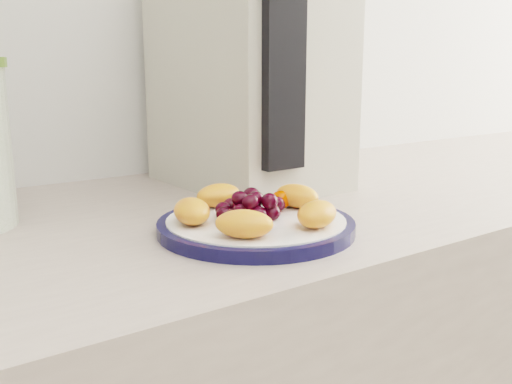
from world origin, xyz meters
TOP-DOWN VIEW (x-y plane):
  - plate_rim at (0.06, 1.06)m, footprint 0.24×0.24m
  - plate_face at (0.06, 1.06)m, footprint 0.22×0.22m
  - appliance_body at (0.21, 1.31)m, footprint 0.23×0.31m
  - appliance_panel at (0.16, 1.15)m, footprint 0.07×0.02m
  - fruit_plate at (0.06, 1.07)m, footprint 0.21×0.20m

SIDE VIEW (x-z plane):
  - plate_rim at x=0.06m, z-range 0.90..0.91m
  - plate_face at x=0.06m, z-range 0.90..0.92m
  - fruit_plate at x=0.06m, z-range 0.91..0.95m
  - appliance_body at x=0.21m, z-range 0.90..1.28m
  - appliance_panel at x=0.16m, z-range 0.95..1.24m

